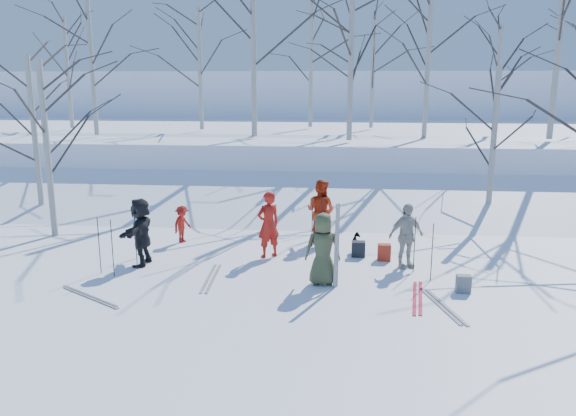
# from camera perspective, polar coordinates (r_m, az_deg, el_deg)

# --- Properties ---
(ground) EXTENTS (120.00, 120.00, 0.00)m
(ground) POSITION_cam_1_polar(r_m,az_deg,el_deg) (12.93, -0.64, -7.10)
(ground) COLOR white
(ground) RESTS_ON ground
(snow_ramp) EXTENTS (70.00, 9.49, 4.12)m
(snow_ramp) POSITION_cam_1_polar(r_m,az_deg,el_deg) (19.60, 1.53, 0.25)
(snow_ramp) COLOR white
(snow_ramp) RESTS_ON ground
(snow_plateau) EXTENTS (70.00, 18.00, 2.20)m
(snow_plateau) POSITION_cam_1_polar(r_m,az_deg,el_deg) (29.32, 2.90, 6.10)
(snow_plateau) COLOR white
(snow_plateau) RESTS_ON ground
(far_hill) EXTENTS (90.00, 30.00, 6.00)m
(far_hill) POSITION_cam_1_polar(r_m,az_deg,el_deg) (50.17, 4.04, 9.99)
(far_hill) COLOR white
(far_hill) RESTS_ON ground
(skier_olive_center) EXTENTS (0.83, 0.58, 1.61)m
(skier_olive_center) POSITION_cam_1_polar(r_m,az_deg,el_deg) (12.32, 3.57, -4.18)
(skier_olive_center) COLOR #3E4429
(skier_olive_center) RESTS_ON ground
(skier_red_north) EXTENTS (0.74, 0.69, 1.70)m
(skier_red_north) POSITION_cam_1_polar(r_m,az_deg,el_deg) (14.21, -2.00, -1.68)
(skier_red_north) COLOR #A8180F
(skier_red_north) RESTS_ON ground
(skier_redor_behind) EXTENTS (1.08, 1.00, 1.77)m
(skier_redor_behind) POSITION_cam_1_polar(r_m,az_deg,el_deg) (15.51, 3.32, -0.33)
(skier_redor_behind) COLOR #B82B0E
(skier_redor_behind) RESTS_ON ground
(skier_red_seated) EXTENTS (0.60, 0.76, 1.03)m
(skier_red_seated) POSITION_cam_1_polar(r_m,az_deg,el_deg) (15.85, -10.69, -1.62)
(skier_red_seated) COLOR #A8180F
(skier_red_seated) RESTS_ON ground
(skier_cream_east) EXTENTS (1.00, 0.75, 1.57)m
(skier_cream_east) POSITION_cam_1_polar(r_m,az_deg,el_deg) (13.71, 11.89, -2.78)
(skier_cream_east) COLOR beige
(skier_cream_east) RESTS_ON ground
(skier_grey_west) EXTENTS (0.55, 1.56, 1.66)m
(skier_grey_west) POSITION_cam_1_polar(r_m,az_deg,el_deg) (14.07, -14.72, -2.34)
(skier_grey_west) COLOR black
(skier_grey_west) RESTS_ON ground
(dog) EXTENTS (0.40, 0.66, 0.52)m
(dog) POSITION_cam_1_polar(r_m,az_deg,el_deg) (14.73, 7.07, -3.64)
(dog) COLOR black
(dog) RESTS_ON ground
(upright_ski_left) EXTENTS (0.11, 0.17, 1.90)m
(upright_ski_left) POSITION_cam_1_polar(r_m,az_deg,el_deg) (12.04, 4.92, -3.90)
(upright_ski_left) COLOR silver
(upright_ski_left) RESTS_ON ground
(upright_ski_right) EXTENTS (0.09, 0.23, 1.89)m
(upright_ski_right) POSITION_cam_1_polar(r_m,az_deg,el_deg) (12.07, 5.03, -3.86)
(upright_ski_right) COLOR silver
(upright_ski_right) RESTS_ON ground
(ski_pair_a) EXTENTS (1.92, 2.08, 0.02)m
(ski_pair_a) POSITION_cam_1_polar(r_m,az_deg,el_deg) (12.53, -19.50, -8.48)
(ski_pair_a) COLOR silver
(ski_pair_a) RESTS_ON ground
(ski_pair_b) EXTENTS (0.69, 1.95, 0.02)m
(ski_pair_b) POSITION_cam_1_polar(r_m,az_deg,el_deg) (12.08, 13.03, -8.85)
(ski_pair_b) COLOR red
(ski_pair_b) RESTS_ON ground
(ski_pair_c) EXTENTS (1.14, 2.00, 0.02)m
(ski_pair_c) POSITION_cam_1_polar(r_m,az_deg,el_deg) (11.77, 15.44, -9.58)
(ski_pair_c) COLOR silver
(ski_pair_c) RESTS_ON ground
(ski_pair_d) EXTENTS (0.41, 1.92, 0.02)m
(ski_pair_d) POSITION_cam_1_polar(r_m,az_deg,el_deg) (13.00, -7.82, -7.07)
(ski_pair_d) COLOR silver
(ski_pair_d) RESTS_ON ground
(ski_pole_a) EXTENTS (0.02, 0.02, 1.34)m
(ski_pole_a) POSITION_cam_1_polar(r_m,az_deg,el_deg) (13.43, 12.73, -3.65)
(ski_pole_a) COLOR black
(ski_pole_a) RESTS_ON ground
(ski_pole_b) EXTENTS (0.02, 0.02, 1.34)m
(ski_pole_b) POSITION_cam_1_polar(r_m,az_deg,el_deg) (13.79, -15.20, -3.36)
(ski_pole_b) COLOR black
(ski_pole_b) RESTS_ON ground
(ski_pole_c) EXTENTS (0.02, 0.02, 1.34)m
(ski_pole_c) POSITION_cam_1_polar(r_m,az_deg,el_deg) (13.44, -17.42, -3.92)
(ski_pole_c) COLOR black
(ski_pole_c) RESTS_ON ground
(ski_pole_d) EXTENTS (0.02, 0.02, 1.34)m
(ski_pole_d) POSITION_cam_1_polar(r_m,az_deg,el_deg) (12.92, 14.42, -4.40)
(ski_pole_d) COLOR black
(ski_pole_d) RESTS_ON ground
(ski_pole_e) EXTENTS (0.02, 0.02, 1.34)m
(ski_pole_e) POSITION_cam_1_polar(r_m,az_deg,el_deg) (15.15, 3.46, -1.49)
(ski_pole_e) COLOR black
(ski_pole_e) RESTS_ON ground
(ski_pole_f) EXTENTS (0.02, 0.02, 1.34)m
(ski_pole_f) POSITION_cam_1_polar(r_m,az_deg,el_deg) (14.91, 2.47, -1.71)
(ski_pole_f) COLOR black
(ski_pole_f) RESTS_ON ground
(ski_pole_g) EXTENTS (0.02, 0.02, 1.34)m
(ski_pole_g) POSITION_cam_1_polar(r_m,az_deg,el_deg) (13.75, -18.64, -3.64)
(ski_pole_g) COLOR black
(ski_pole_g) RESTS_ON ground
(backpack_red) EXTENTS (0.32, 0.22, 0.42)m
(backpack_red) POSITION_cam_1_polar(r_m,az_deg,el_deg) (14.28, 9.74, -4.46)
(backpack_red) COLOR #A12818
(backpack_red) RESTS_ON ground
(backpack_grey) EXTENTS (0.30, 0.20, 0.38)m
(backpack_grey) POSITION_cam_1_polar(r_m,az_deg,el_deg) (12.58, 17.39, -7.37)
(backpack_grey) COLOR slate
(backpack_grey) RESTS_ON ground
(backpack_dark) EXTENTS (0.34, 0.24, 0.40)m
(backpack_dark) POSITION_cam_1_polar(r_m,az_deg,el_deg) (14.49, 7.16, -4.16)
(backpack_dark) COLOR black
(backpack_dark) RESTS_ON ground
(birch_plateau_a) EXTENTS (4.16, 4.16, 5.09)m
(birch_plateau_a) POSITION_cam_1_polar(r_m,az_deg,el_deg) (29.07, -21.46, 12.59)
(birch_plateau_a) COLOR silver
(birch_plateau_a) RESTS_ON snow_plateau
(birch_plateau_b) EXTENTS (4.54, 4.54, 5.63)m
(birch_plateau_b) POSITION_cam_1_polar(r_m,az_deg,el_deg) (24.93, -19.30, 13.49)
(birch_plateau_b) COLOR silver
(birch_plateau_b) RESTS_ON snow_plateau
(birch_plateau_c) EXTENTS (4.71, 4.71, 5.87)m
(birch_plateau_c) POSITION_cam_1_polar(r_m,az_deg,el_deg) (23.56, 14.02, 14.19)
(birch_plateau_c) COLOR silver
(birch_plateau_c) RESTS_ON snow_plateau
(birch_plateau_d) EXTENTS (6.14, 6.14, 7.92)m
(birch_plateau_d) POSITION_cam_1_polar(r_m,az_deg,el_deg) (23.11, -3.55, 17.12)
(birch_plateau_d) COLOR silver
(birch_plateau_d) RESTS_ON snow_plateau
(birch_plateau_f) EXTENTS (3.72, 3.72, 4.46)m
(birch_plateau_f) POSITION_cam_1_polar(r_m,az_deg,el_deg) (25.60, 20.49, 12.06)
(birch_plateau_f) COLOR silver
(birch_plateau_f) RESTS_ON snow_plateau
(birch_plateau_g) EXTENTS (4.07, 4.07, 4.95)m
(birch_plateau_g) POSITION_cam_1_polar(r_m,az_deg,el_deg) (24.03, 6.30, 13.36)
(birch_plateau_g) COLOR silver
(birch_plateau_g) RESTS_ON snow_plateau
(birch_plateau_h) EXTENTS (4.85, 4.85, 6.08)m
(birch_plateau_h) POSITION_cam_1_polar(r_m,az_deg,el_deg) (27.92, 2.33, 14.48)
(birch_plateau_h) COLOR silver
(birch_plateau_h) RESTS_ON snow_plateau
(birch_plateau_i) EXTENTS (6.19, 6.19, 7.98)m
(birch_plateau_i) POSITION_cam_1_polar(r_m,az_deg,el_deg) (24.20, 25.91, 15.79)
(birch_plateau_i) COLOR silver
(birch_plateau_i) RESTS_ON snow_plateau
(birch_plateau_j) EXTENTS (4.21, 4.21, 5.16)m
(birch_plateau_j) POSITION_cam_1_polar(r_m,az_deg,el_deg) (27.67, 8.60, 13.42)
(birch_plateau_j) COLOR silver
(birch_plateau_j) RESTS_ON snow_plateau
(birch_plateau_k) EXTENTS (4.41, 4.41, 5.44)m
(birch_plateau_k) POSITION_cam_1_polar(r_m,az_deg,el_deg) (26.63, -8.92, 13.75)
(birch_plateau_k) COLOR silver
(birch_plateau_k) RESTS_ON snow_plateau
(birch_plateau_l) EXTENTS (5.19, 5.19, 6.56)m
(birch_plateau_l) POSITION_cam_1_polar(r_m,az_deg,el_deg) (21.58, 6.44, 15.56)
(birch_plateau_l) COLOR silver
(birch_plateau_l) RESTS_ON snow_plateau
(birch_edge_a) EXTENTS (4.08, 4.08, 4.98)m
(birch_edge_a) POSITION_cam_1_polar(r_m,az_deg,el_deg) (17.30, -23.27, 5.40)
(birch_edge_a) COLOR silver
(birch_edge_a) RESTS_ON ground
(birch_edge_d) EXTENTS (4.24, 4.24, 5.20)m
(birch_edge_d) POSITION_cam_1_polar(r_m,az_deg,el_deg) (20.17, -24.32, 6.54)
(birch_edge_d) COLOR silver
(birch_edge_d) RESTS_ON ground
(birch_edge_e) EXTENTS (4.00, 4.00, 4.85)m
(birch_edge_e) POSITION_cam_1_polar(r_m,az_deg,el_deg) (18.83, 20.12, 5.99)
(birch_edge_e) COLOR silver
(birch_edge_e) RESTS_ON ground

